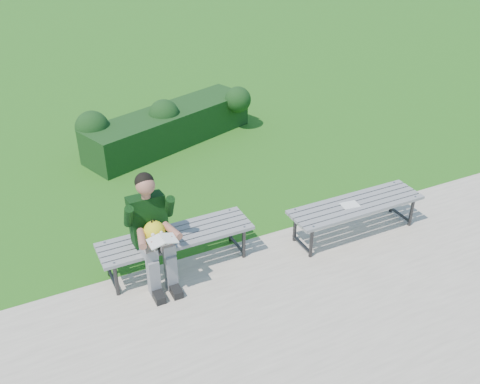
{
  "coord_description": "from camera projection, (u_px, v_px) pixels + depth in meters",
  "views": [
    {
      "loc": [
        -2.03,
        -4.99,
        4.01
      ],
      "look_at": [
        0.38,
        -0.08,
        0.81
      ],
      "focal_mm": 40.0,
      "sensor_mm": 36.0,
      "label": 1
    }
  ],
  "objects": [
    {
      "name": "ground",
      "position": [
        210.0,
        252.0,
        6.66
      ],
      "size": [
        80.0,
        80.0,
        0.0
      ],
      "color": "#1A7514",
      "rests_on": "ground"
    },
    {
      "name": "hedge",
      "position": [
        167.0,
        124.0,
        9.23
      ],
      "size": [
        3.31,
        1.8,
        0.84
      ],
      "color": "#0D360E",
      "rests_on": "ground"
    },
    {
      "name": "paper_sheet",
      "position": [
        350.0,
        205.0,
        6.72
      ],
      "size": [
        0.24,
        0.19,
        0.01
      ],
      "color": "white",
      "rests_on": "bench_right"
    },
    {
      "name": "seated_boy",
      "position": [
        152.0,
        228.0,
        5.85
      ],
      "size": [
        0.56,
        0.76,
        1.31
      ],
      "color": "slate",
      "rests_on": "walkway"
    },
    {
      "name": "walkway",
      "position": [
        280.0,
        346.0,
        5.3
      ],
      "size": [
        30.0,
        3.5,
        0.02
      ],
      "color": "#BEB5A0",
      "rests_on": "ground"
    },
    {
      "name": "bench_left",
      "position": [
        176.0,
        239.0,
        6.19
      ],
      "size": [
        1.8,
        0.5,
        0.46
      ],
      "color": "gray",
      "rests_on": "walkway"
    },
    {
      "name": "bench_right",
      "position": [
        356.0,
        207.0,
        6.79
      ],
      "size": [
        1.8,
        0.5,
        0.46
      ],
      "color": "gray",
      "rests_on": "walkway"
    }
  ]
}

